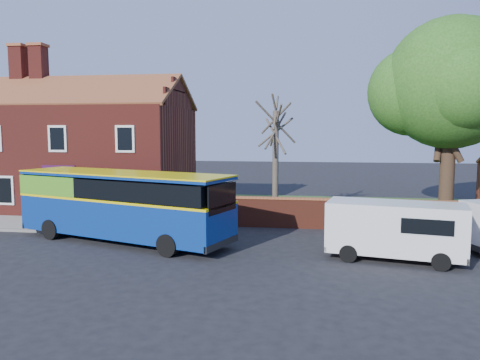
# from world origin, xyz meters

# --- Properties ---
(ground) EXTENTS (120.00, 120.00, 0.00)m
(ground) POSITION_xyz_m (0.00, 0.00, 0.00)
(ground) COLOR black
(ground) RESTS_ON ground
(pavement) EXTENTS (18.00, 3.50, 0.12)m
(pavement) POSITION_xyz_m (-7.00, 5.75, 0.06)
(pavement) COLOR gray
(pavement) RESTS_ON ground
(kerb) EXTENTS (18.00, 0.15, 0.14)m
(kerb) POSITION_xyz_m (-7.00, 4.00, 0.07)
(kerb) COLOR slate
(kerb) RESTS_ON ground
(grass_strip) EXTENTS (26.00, 12.00, 0.04)m
(grass_strip) POSITION_xyz_m (13.00, 13.00, 0.02)
(grass_strip) COLOR #426B28
(grass_strip) RESTS_ON ground
(shop_building) EXTENTS (12.30, 8.13, 10.50)m
(shop_building) POSITION_xyz_m (-7.02, 11.50, 3.41)
(shop_building) COLOR maroon
(shop_building) RESTS_ON ground
(boundary_wall) EXTENTS (22.00, 0.38, 1.60)m
(boundary_wall) POSITION_xyz_m (13.00, 7.00, 0.81)
(boundary_wall) COLOR maroon
(boundary_wall) RESTS_ON ground
(bus) EXTENTS (10.73, 5.87, 3.18)m
(bus) POSITION_xyz_m (-1.57, 2.93, 1.80)
(bus) COLOR navy
(bus) RESTS_ON ground
(van_near) EXTENTS (5.46, 3.06, 2.26)m
(van_near) POSITION_xyz_m (10.45, 1.50, 1.27)
(van_near) COLOR silver
(van_near) RESTS_ON ground
(large_tree) EXTENTS (9.36, 7.40, 11.41)m
(large_tree) POSITION_xyz_m (15.01, 11.32, 7.47)
(large_tree) COLOR black
(large_tree) RESTS_ON ground
(bare_tree) EXTENTS (2.54, 3.02, 6.76)m
(bare_tree) POSITION_xyz_m (5.12, 10.04, 3.47)
(bare_tree) COLOR #4C4238
(bare_tree) RESTS_ON ground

